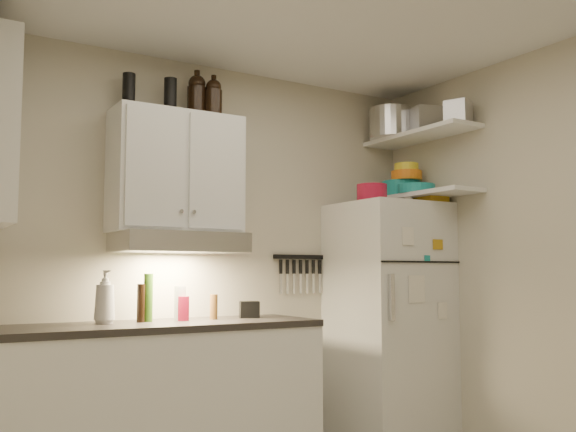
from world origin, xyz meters
TOP-DOWN VIEW (x-y plane):
  - back_wall at (0.00, 1.51)m, footprint 3.20×0.02m
  - right_wall at (1.61, 0.00)m, footprint 0.02×3.00m
  - base_cabinet at (-0.55, 1.20)m, footprint 2.10×0.60m
  - countertop at (-0.55, 1.20)m, footprint 2.10×0.62m
  - upper_cabinet at (-0.30, 1.33)m, footprint 0.80×0.33m
  - range_hood at (-0.30, 1.27)m, footprint 0.76×0.46m
  - fridge at (1.25, 1.16)m, footprint 0.70×0.68m
  - shelf_hi at (1.45, 1.02)m, footprint 0.30×0.95m
  - shelf_lo at (1.45, 1.02)m, footprint 0.30×0.95m
  - knife_strip at (0.70, 1.49)m, footprint 0.42×0.02m
  - dutch_oven at (1.06, 1.10)m, footprint 0.26×0.26m
  - book_stack at (1.48, 0.97)m, footprint 0.18×0.22m
  - spice_jar at (1.34, 1.03)m, footprint 0.07×0.07m
  - stock_pot at (1.37, 1.26)m, footprint 0.34×0.34m
  - tin_a at (1.51, 1.02)m, footprint 0.24×0.23m
  - tin_b at (1.45, 0.65)m, footprint 0.20×0.20m
  - bowl_teal at (1.44, 1.23)m, footprint 0.28×0.28m
  - bowl_orange at (1.44, 1.16)m, footprint 0.23×0.23m
  - bowl_yellow at (1.44, 1.16)m, footprint 0.18×0.18m
  - plates at (1.42, 1.04)m, footprint 0.32×0.32m
  - growler_a at (-0.15, 1.38)m, footprint 0.14×0.14m
  - growler_b at (-0.06, 1.32)m, footprint 0.14×0.14m
  - thermos_a at (-0.34, 1.37)m, footprint 0.09×0.09m
  - thermos_b at (-0.60, 1.39)m, footprint 0.10×0.10m
  - soap_bottle at (-0.74, 1.27)m, footprint 0.15×0.15m
  - pepper_mill at (-0.07, 1.26)m, footprint 0.06×0.06m
  - oil_bottle at (-0.48, 1.29)m, footprint 0.06×0.06m
  - vinegar_bottle at (-0.53, 1.27)m, footprint 0.05×0.05m
  - clear_bottle at (-0.29, 1.27)m, footprint 0.09×0.09m
  - red_jar at (-0.27, 1.25)m, footprint 0.09×0.09m
  - caddy at (0.18, 1.27)m, footprint 0.14×0.12m

SIDE VIEW (x-z plane):
  - base_cabinet at x=-0.55m, z-range 0.00..0.88m
  - fridge at x=1.25m, z-range 0.00..1.70m
  - countertop at x=-0.55m, z-range 0.88..0.92m
  - caddy at x=0.18m, z-range 0.92..1.03m
  - red_jar at x=-0.27m, z-range 0.92..1.07m
  - pepper_mill at x=-0.07m, z-range 0.92..1.07m
  - clear_bottle at x=-0.29m, z-range 0.92..1.13m
  - vinegar_bottle at x=-0.53m, z-range 0.92..1.14m
  - oil_bottle at x=-0.48m, z-range 0.92..1.20m
  - soap_bottle at x=-0.74m, z-range 0.92..1.26m
  - back_wall at x=0.00m, z-range 0.00..2.60m
  - right_wall at x=1.61m, z-range 0.00..2.60m
  - knife_strip at x=0.70m, z-range 1.31..1.33m
  - range_hood at x=-0.30m, z-range 1.33..1.45m
  - book_stack at x=1.48m, z-range 1.70..1.77m
  - spice_jar at x=1.34m, z-range 1.70..1.79m
  - shelf_lo at x=1.45m, z-range 1.75..1.77m
  - dutch_oven at x=1.06m, z-range 1.70..1.82m
  - plates at x=1.42m, z-range 1.77..1.84m
  - upper_cabinet at x=-0.30m, z-range 1.45..2.20m
  - bowl_teal at x=1.44m, z-range 1.77..1.89m
  - bowl_orange at x=1.44m, z-range 1.89..1.96m
  - bowl_yellow at x=1.44m, z-range 1.96..2.01m
  - shelf_hi at x=1.45m, z-range 2.19..2.22m
  - tin_b at x=1.45m, z-range 2.21..2.37m
  - thermos_b at x=-0.60m, z-range 2.20..2.42m
  - tin_a at x=1.51m, z-range 2.21..2.42m
  - thermos_a at x=-0.34m, z-range 2.20..2.43m
  - stock_pot at x=1.37m, z-range 2.21..2.44m
  - growler_b at x=-0.06m, z-range 2.20..2.46m
  - growler_a at x=-0.15m, z-range 2.20..2.49m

